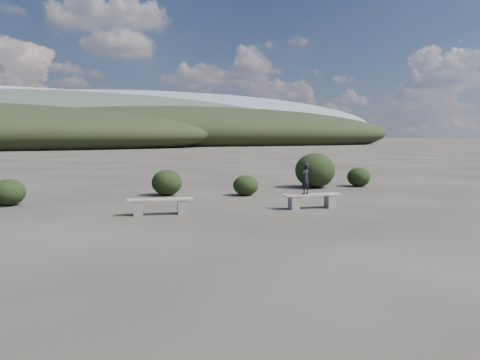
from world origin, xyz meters
name	(u,v)px	position (x,y,z in m)	size (l,w,h in m)	color
ground	(320,242)	(0.00, 0.00, 0.00)	(1200.00, 1200.00, 0.00)	#2A2621
bench_left	(160,205)	(-2.34, 4.99, 0.30)	(1.99, 0.81, 0.49)	slate
bench_right	(312,200)	(2.45, 4.17, 0.29)	(1.95, 0.66, 0.48)	slate
seated_person	(305,179)	(2.21, 4.21, 0.98)	(0.36, 0.24, 1.00)	black
shrub_a	(9,192)	(-6.58, 8.94, 0.45)	(1.10, 1.10, 0.90)	black
shrub_b	(167,183)	(-0.96, 9.43, 0.51)	(1.20, 1.20, 1.03)	black
shrub_c	(246,185)	(1.89, 8.13, 0.40)	(1.01, 1.01, 0.81)	black
shrub_d	(315,170)	(5.98, 9.46, 0.79)	(1.81, 1.81, 1.59)	black
shrub_e	(359,177)	(8.11, 9.03, 0.45)	(1.08, 1.08, 0.90)	black
mountain_ridges	(30,124)	(-7.48, 339.06, 10.84)	(500.00, 400.00, 56.00)	black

